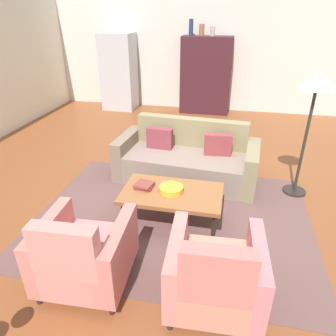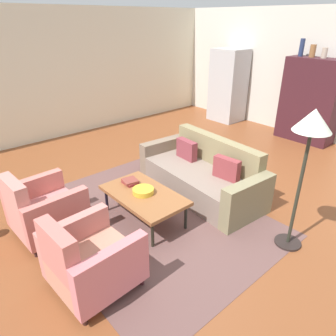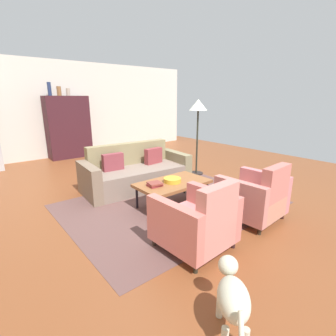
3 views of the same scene
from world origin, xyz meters
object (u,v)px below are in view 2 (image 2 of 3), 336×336
object	(u,v)px
coffee_table	(144,196)
vase_round	(313,51)
couch	(204,175)
armchair_right	(88,262)
fruit_bowl	(143,191)
refrigerator	(228,86)
floor_lamp	(311,134)
vase_small	(324,53)
cabinet	(310,101)
vase_tall	(302,47)
book_stack	(130,182)
armchair_left	(42,211)

from	to	relation	value
coffee_table	vase_round	xyz separation A→B (m)	(-0.25, 4.67, 1.55)
couch	armchair_right	xyz separation A→B (m)	(0.60, -2.35, 0.06)
fruit_bowl	refrigerator	size ratio (longest dim) A/B	0.16
fruit_bowl	floor_lamp	xyz separation A→B (m)	(1.61, 1.02, 1.00)
vase_round	vase_small	size ratio (longest dim) A/B	1.22
cabinet	vase_tall	xyz separation A→B (m)	(-0.40, -0.00, 1.08)
book_stack	vase_small	distance (m)	4.89
armchair_right	vase_tall	bearing A→B (deg)	97.69
book_stack	cabinet	distance (m)	4.68
armchair_left	refrigerator	world-z (taller)	refrigerator
fruit_bowl	vase_small	size ratio (longest dim) A/B	1.39
vase_small	refrigerator	distance (m)	2.50
book_stack	armchair_right	bearing A→B (deg)	-51.26
armchair_right	fruit_bowl	world-z (taller)	armchair_right
cabinet	vase_small	size ratio (longest dim) A/B	8.70
fruit_bowl	armchair_left	bearing A→B (deg)	-116.69
armchair_left	vase_small	bearing A→B (deg)	81.36
cabinet	vase_tall	bearing A→B (deg)	-179.32
fruit_bowl	vase_small	distance (m)	4.89
coffee_table	armchair_right	distance (m)	1.31
armchair_left	vase_tall	bearing A→B (deg)	86.25
cabinet	floor_lamp	world-z (taller)	cabinet
armchair_right	cabinet	bearing A→B (deg)	93.85
cabinet	vase_tall	distance (m)	1.15
armchair_left	fruit_bowl	world-z (taller)	armchair_left
cabinet	vase_small	xyz separation A→B (m)	(0.10, -0.00, 1.00)
armchair_left	vase_tall	world-z (taller)	vase_tall
coffee_table	fruit_bowl	xyz separation A→B (m)	(-0.01, 0.00, 0.07)
vase_small	floor_lamp	size ratio (longest dim) A/B	0.12
armchair_left	cabinet	xyz separation A→B (m)	(0.50, 5.84, 0.56)
fruit_bowl	vase_round	bearing A→B (deg)	92.88
fruit_bowl	cabinet	xyz separation A→B (m)	(-0.09, 4.68, 0.45)
vase_tall	coffee_table	bearing A→B (deg)	-83.94
vase_round	floor_lamp	bearing A→B (deg)	-63.17
vase_tall	refrigerator	xyz separation A→B (m)	(-1.79, -0.10, -1.05)
couch	vase_tall	world-z (taller)	vase_tall
armchair_left	fruit_bowl	bearing A→B (deg)	60.55
couch	fruit_bowl	size ratio (longest dim) A/B	7.50
armchair_right	armchair_left	bearing A→B (deg)	177.03
refrigerator	book_stack	bearing A→B (deg)	-66.93
armchair_left	book_stack	bearing A→B (deg)	75.60
armchair_right	cabinet	size ratio (longest dim) A/B	0.49
vase_tall	floor_lamp	distance (m)	4.24
book_stack	refrigerator	size ratio (longest dim) A/B	0.13
armchair_right	floor_lamp	distance (m)	2.65
coffee_table	refrigerator	bearing A→B (deg)	116.59
couch	refrigerator	size ratio (longest dim) A/B	1.17
armchair_left	fruit_bowl	size ratio (longest dim) A/B	3.05
book_stack	vase_small	bearing A→B (deg)	85.62
armchair_left	armchair_right	xyz separation A→B (m)	(1.20, 0.00, 0.00)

